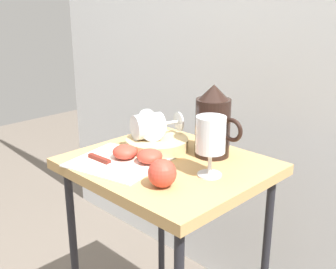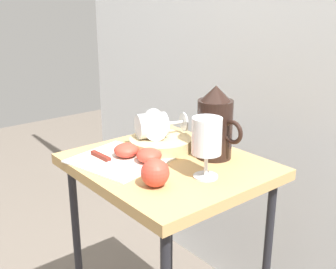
# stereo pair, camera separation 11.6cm
# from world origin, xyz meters

# --- Properties ---
(curtain_drape) EXTENTS (2.40, 0.03, 2.04)m
(curtain_drape) POSITION_xyz_m (0.00, 0.50, 1.02)
(curtain_drape) COLOR white
(curtain_drape) RESTS_ON ground_plane
(table) EXTENTS (0.53, 0.46, 0.72)m
(table) POSITION_xyz_m (0.00, 0.00, 0.64)
(table) COLOR tan
(table) RESTS_ON ground_plane
(linen_napkin) EXTENTS (0.28, 0.27, 0.00)m
(linen_napkin) POSITION_xyz_m (-0.09, -0.10, 0.73)
(linen_napkin) COLOR silver
(linen_napkin) RESTS_ON table
(basket_tray) EXTENTS (0.19, 0.19, 0.03)m
(basket_tray) POSITION_xyz_m (-0.09, 0.05, 0.74)
(basket_tray) COLOR tan
(basket_tray) RESTS_ON table
(pitcher) EXTENTS (0.15, 0.10, 0.21)m
(pitcher) POSITION_xyz_m (0.06, 0.12, 0.81)
(pitcher) COLOR black
(pitcher) RESTS_ON table
(wine_glass_upright) EXTENTS (0.08, 0.08, 0.16)m
(wine_glass_upright) POSITION_xyz_m (0.15, 0.01, 0.83)
(wine_glass_upright) COLOR silver
(wine_glass_upright) RESTS_ON table
(wine_glass_tipped_near) EXTENTS (0.11, 0.17, 0.08)m
(wine_glass_tipped_near) POSITION_xyz_m (-0.11, 0.03, 0.80)
(wine_glass_tipped_near) COLOR silver
(wine_glass_tipped_near) RESTS_ON basket_tray
(wine_glass_tipped_far) EXTENTS (0.15, 0.13, 0.07)m
(wine_glass_tipped_far) POSITION_xyz_m (-0.11, 0.04, 0.79)
(wine_glass_tipped_far) COLOR silver
(wine_glass_tipped_far) RESTS_ON basket_tray
(apple_half_left) EXTENTS (0.07, 0.07, 0.04)m
(apple_half_left) POSITION_xyz_m (-0.10, -0.08, 0.75)
(apple_half_left) COLOR #CC3D2D
(apple_half_left) RESTS_ON linen_napkin
(apple_half_right) EXTENTS (0.07, 0.07, 0.04)m
(apple_half_right) POSITION_xyz_m (-0.02, -0.05, 0.75)
(apple_half_right) COLOR #CC3D2D
(apple_half_right) RESTS_ON linen_napkin
(apple_whole) EXTENTS (0.07, 0.07, 0.07)m
(apple_whole) POSITION_xyz_m (0.11, -0.13, 0.76)
(apple_whole) COLOR #CC3D2D
(apple_whole) RESTS_ON table
(knife) EXTENTS (0.21, 0.02, 0.01)m
(knife) POSITION_xyz_m (-0.10, -0.14, 0.73)
(knife) COLOR silver
(knife) RESTS_ON linen_napkin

